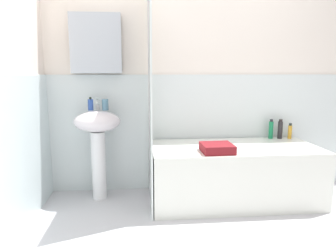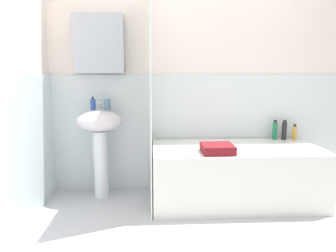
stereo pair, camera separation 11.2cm
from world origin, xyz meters
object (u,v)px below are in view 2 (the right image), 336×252
at_px(conditioner_bottle, 275,130).
at_px(towel_folded, 217,149).
at_px(sink, 100,134).
at_px(toothbrush_cup, 107,104).
at_px(soap_dispenser, 93,104).
at_px(shampoo_bottle, 284,130).
at_px(lotion_bottle, 294,132).
at_px(bathtub, 235,174).

xyz_separation_m(conditioner_bottle, towel_folded, (-0.70, -0.50, -0.06)).
xyz_separation_m(sink, conditioner_bottle, (1.77, 0.13, -0.00)).
relative_size(sink, towel_folded, 3.22).
bearing_deg(toothbrush_cup, soap_dispenser, 177.88).
bearing_deg(shampoo_bottle, towel_folded, -148.31).
bearing_deg(conditioner_bottle, toothbrush_cup, -177.66).
distance_m(sink, toothbrush_cup, 0.30).
distance_m(lotion_bottle, shampoo_bottle, 0.11).
xyz_separation_m(soap_dispenser, shampoo_bottle, (1.93, 0.05, -0.29)).
bearing_deg(lotion_bottle, conditioner_bottle, 173.74).
xyz_separation_m(bathtub, towel_folded, (-0.22, -0.20, 0.30)).
distance_m(toothbrush_cup, shampoo_bottle, 1.82).
height_order(lotion_bottle, towel_folded, lotion_bottle).
xyz_separation_m(lotion_bottle, shampoo_bottle, (-0.10, 0.01, 0.02)).
xyz_separation_m(sink, soap_dispenser, (-0.06, 0.06, 0.29)).
bearing_deg(soap_dispenser, lotion_bottle, 1.20).
relative_size(sink, conditioner_bottle, 4.22).
distance_m(bathtub, shampoo_bottle, 0.74).
bearing_deg(towel_folded, toothbrush_cup, 156.50).
distance_m(soap_dispenser, lotion_bottle, 2.06).
height_order(toothbrush_cup, lotion_bottle, toothbrush_cup).
bearing_deg(lotion_bottle, bathtub, -157.71).
xyz_separation_m(sink, towel_folded, (1.07, -0.38, -0.06)).
relative_size(bathtub, towel_folded, 5.81).
bearing_deg(shampoo_bottle, bathtub, -153.26).
relative_size(soap_dispenser, bathtub, 0.08).
distance_m(conditioner_bottle, towel_folded, 0.87).
distance_m(sink, bathtub, 1.35).
bearing_deg(toothbrush_cup, sink, -142.51).
distance_m(soap_dispenser, toothbrush_cup, 0.14).
relative_size(toothbrush_cup, towel_folded, 0.40).
height_order(soap_dispenser, lotion_bottle, soap_dispenser).
relative_size(soap_dispenser, shampoo_bottle, 0.63).
height_order(soap_dispenser, towel_folded, soap_dispenser).
relative_size(soap_dispenser, lotion_bottle, 0.79).
relative_size(bathtub, shampoo_bottle, 7.64).
distance_m(soap_dispenser, towel_folded, 1.26).
height_order(sink, bathtub, sink).
height_order(shampoo_bottle, towel_folded, shampoo_bottle).
distance_m(bathtub, lotion_bottle, 0.81).
bearing_deg(towel_folded, bathtub, 42.36).
distance_m(sink, lotion_bottle, 1.97).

